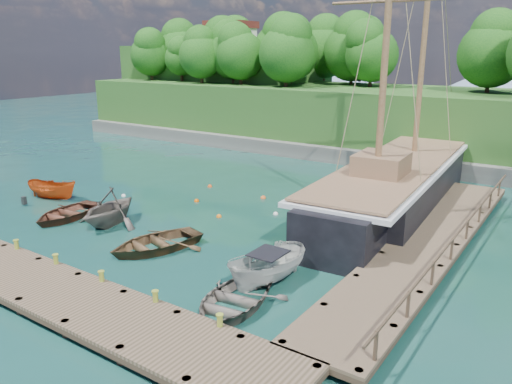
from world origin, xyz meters
TOP-DOWN VIEW (x-y plane):
  - ground at (0.00, 0.00)m, footprint 160.00×160.00m
  - dock_near at (2.00, -6.50)m, footprint 20.00×3.20m
  - dock_east at (11.50, 7.00)m, footprint 3.20×24.00m
  - bollard_0 at (-4.00, -5.10)m, footprint 0.26×0.26m
  - bollard_1 at (-1.00, -5.10)m, footprint 0.26×0.26m
  - bollard_2 at (2.00, -5.10)m, footprint 0.26×0.26m
  - bollard_3 at (5.00, -5.10)m, footprint 0.26×0.26m
  - bollard_4 at (8.00, -5.10)m, footprint 0.26×0.26m
  - rowboat_0 at (-7.40, -0.02)m, footprint 3.70×4.79m
  - rowboat_1 at (-4.51, 0.76)m, footprint 4.51×4.94m
  - rowboat_2 at (0.32, -0.50)m, footprint 4.61×5.52m
  - rowboat_3 at (7.00, -3.05)m, footprint 3.88×5.04m
  - motorboat_orange at (-11.66, 2.00)m, footprint 3.93×2.33m
  - cabin_boat_white at (7.00, -0.57)m, footprint 2.40×4.52m
  - schooner at (7.62, 13.20)m, footprint 6.70×29.08m
  - mooring_buoy_0 at (-8.22, 4.98)m, footprint 0.29×0.29m
  - mooring_buoy_1 at (-3.33, 6.82)m, footprint 0.32×0.32m
  - mooring_buoy_2 at (-0.17, 5.17)m, footprint 0.32×0.32m
  - mooring_buoy_3 at (2.35, 7.45)m, footprint 0.32×0.32m
  - mooring_buoy_4 at (-4.91, 10.11)m, footprint 0.33×0.33m
  - mooring_buoy_5 at (-0.14, 9.86)m, footprint 0.36×0.36m
  - headland at (-12.88, 31.36)m, footprint 51.00×19.31m
  - distant_ridge at (4.30, 70.00)m, footprint 117.00×40.00m

SIDE VIEW (x-z plane):
  - ground at x=0.00m, z-range 0.00..0.00m
  - bollard_0 at x=-4.00m, z-range -0.23..0.23m
  - bollard_1 at x=-1.00m, z-range -0.23..0.23m
  - bollard_2 at x=2.00m, z-range -0.23..0.23m
  - bollard_3 at x=5.00m, z-range -0.23..0.23m
  - bollard_4 at x=8.00m, z-range -0.23..0.23m
  - rowboat_0 at x=-7.40m, z-range -0.46..0.46m
  - rowboat_1 at x=-4.51m, z-range -1.12..1.12m
  - rowboat_2 at x=0.32m, z-range -0.49..0.49m
  - rowboat_3 at x=7.00m, z-range -0.48..0.48m
  - motorboat_orange at x=-11.66m, z-range -0.71..0.71m
  - cabin_boat_white at x=7.00m, z-range -0.83..0.83m
  - mooring_buoy_0 at x=-8.22m, z-range -0.15..0.15m
  - mooring_buoy_1 at x=-3.33m, z-range -0.16..0.16m
  - mooring_buoy_2 at x=-0.17m, z-range -0.16..0.16m
  - mooring_buoy_3 at x=2.35m, z-range -0.16..0.16m
  - mooring_buoy_4 at x=-4.91m, z-range -0.16..0.16m
  - mooring_buoy_5 at x=-0.14m, z-range -0.18..0.18m
  - dock_near at x=2.00m, z-range -0.12..0.98m
  - dock_east at x=11.50m, z-range -0.12..0.98m
  - schooner at x=7.62m, z-range -9.59..11.99m
  - distant_ridge at x=4.30m, z-range -0.65..9.35m
  - headland at x=-12.88m, z-range -0.91..11.99m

